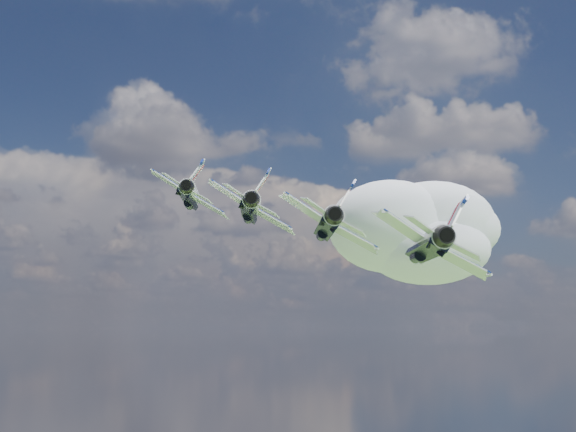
# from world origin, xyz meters

# --- Properties ---
(cloud_far) EXTENTS (68.94, 54.16, 27.08)m
(cloud_far) POSITION_xyz_m (34.64, 216.07, 181.66)
(cloud_far) COLOR white
(jet_0) EXTENTS (11.51, 15.01, 8.61)m
(jet_0) POSITION_xyz_m (-9.69, 4.81, 162.28)
(jet_0) COLOR white
(jet_1) EXTENTS (11.51, 15.01, 8.61)m
(jet_1) POSITION_xyz_m (-1.89, -3.96, 159.44)
(jet_1) COLOR silver
(jet_2) EXTENTS (11.51, 15.01, 8.61)m
(jet_2) POSITION_xyz_m (5.91, -12.73, 156.59)
(jet_2) COLOR silver
(jet_3) EXTENTS (11.51, 15.01, 8.61)m
(jet_3) POSITION_xyz_m (13.70, -21.51, 153.75)
(jet_3) COLOR white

